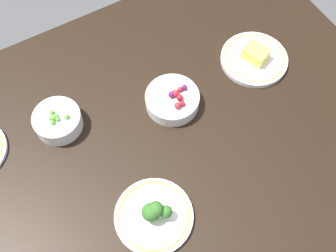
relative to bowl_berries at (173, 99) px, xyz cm
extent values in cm
cube|color=black|center=(5.47, 6.78, -4.48)|extent=(135.79, 103.99, 4.00)
cylinder|color=silver|center=(0.04, -0.04, -0.43)|extent=(15.85, 15.85, 4.10)
torus|color=silver|center=(0.04, -0.04, 1.62)|extent=(16.02, 16.02, 0.80)
sphere|color=maroon|center=(-0.94, 3.95, 2.39)|extent=(1.55, 1.55, 1.55)
sphere|color=#B2232D|center=(-2.76, -0.64, 2.38)|extent=(1.54, 1.54, 1.54)
sphere|color=#B2232D|center=(-0.91, -0.04, 2.68)|extent=(2.14, 2.14, 2.14)
sphere|color=maroon|center=(-1.24, 1.94, 2.62)|extent=(2.01, 2.01, 2.01)
sphere|color=#59144C|center=(0.28, -0.21, 2.57)|extent=(1.90, 1.90, 1.90)
sphere|color=#B2232D|center=(0.66, 3.89, 2.60)|extent=(1.97, 1.97, 1.97)
sphere|color=#59144C|center=(-4.23, -0.50, 2.46)|extent=(1.69, 1.69, 1.69)
cylinder|color=silver|center=(-30.31, -0.94, -1.70)|extent=(21.03, 21.03, 1.57)
torus|color=gold|center=(-30.31, -0.94, -0.91)|extent=(19.01, 19.01, 0.50)
cube|color=#F2D14C|center=(-30.31, -0.94, 1.03)|extent=(8.09, 8.89, 3.88)
cylinder|color=silver|center=(21.55, 27.25, -1.81)|extent=(20.49, 20.49, 1.34)
torus|color=gold|center=(21.55, 27.25, -1.14)|extent=(18.53, 18.53, 0.50)
cylinder|color=#9EBC72|center=(20.87, 27.29, 0.22)|extent=(1.45, 1.45, 2.72)
sphere|color=#2D6023|center=(20.87, 27.29, 3.12)|extent=(4.13, 4.13, 4.13)
cylinder|color=#9EBC72|center=(18.81, 28.80, -0.15)|extent=(1.14, 1.14, 1.98)
sphere|color=#2D6023|center=(18.81, 28.80, 2.06)|extent=(3.25, 3.25, 3.25)
cylinder|color=#9EBC72|center=(22.21, 27.21, -0.16)|extent=(1.67, 1.67, 1.98)
sphere|color=#2D6023|center=(22.21, 27.21, 2.62)|extent=(4.77, 4.77, 4.77)
cylinder|color=silver|center=(31.94, -10.01, 0.03)|extent=(13.53, 13.53, 5.02)
torus|color=silver|center=(31.94, -10.01, 2.54)|extent=(13.79, 13.79, 0.80)
sphere|color=#599E38|center=(33.34, -9.91, 3.22)|extent=(1.37, 1.37, 1.37)
sphere|color=#599E38|center=(32.25, -10.18, 3.11)|extent=(1.14, 1.14, 1.14)
sphere|color=#599E38|center=(31.88, -8.71, 3.15)|extent=(1.22, 1.22, 1.22)
sphere|color=#599E38|center=(31.65, -10.10, 3.05)|extent=(1.02, 1.02, 1.02)
sphere|color=#599E38|center=(29.35, -8.17, 3.27)|extent=(1.46, 1.46, 1.46)
sphere|color=#599E38|center=(33.48, -8.42, 3.22)|extent=(1.35, 1.35, 1.35)
sphere|color=#599E38|center=(32.32, -11.60, 3.24)|extent=(1.39, 1.39, 1.39)
sphere|color=#599E38|center=(32.57, -9.61, 3.33)|extent=(1.58, 1.58, 1.58)
sphere|color=#599E38|center=(31.86, -9.59, 3.22)|extent=(1.35, 1.35, 1.35)
camera|label=1|loc=(34.14, 56.28, 104.81)|focal=45.10mm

